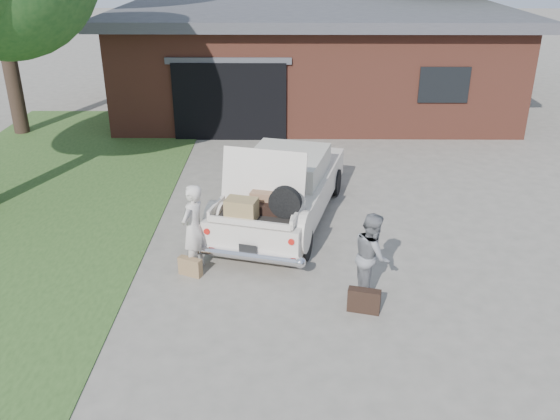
{
  "coord_description": "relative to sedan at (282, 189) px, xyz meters",
  "views": [
    {
      "loc": [
        0.09,
        -8.52,
        5.25
      ],
      "look_at": [
        0.0,
        0.6,
        1.1
      ],
      "focal_mm": 38.0,
      "sensor_mm": 36.0,
      "label": 1
    }
  ],
  "objects": [
    {
      "name": "suitcase_left",
      "position": [
        -1.56,
        -2.24,
        -0.53
      ],
      "size": [
        0.44,
        0.3,
        0.32
      ],
      "primitive_type": "cube",
      "rotation": [
        0.0,
        0.0,
        -0.43
      ],
      "color": "#92704A",
      "rests_on": "ground"
    },
    {
      "name": "suitcase_right",
      "position": [
        1.28,
        -3.31,
        -0.5
      ],
      "size": [
        0.53,
        0.28,
        0.39
      ],
      "primitive_type": "cube",
      "rotation": [
        0.0,
        0.0,
        -0.25
      ],
      "color": "black",
      "rests_on": "ground"
    },
    {
      "name": "woman_right",
      "position": [
        1.43,
        -2.83,
        0.03
      ],
      "size": [
        0.6,
        0.74,
        1.44
      ],
      "primitive_type": "imported",
      "rotation": [
        0.0,
        0.0,
        1.64
      ],
      "color": "slate",
      "rests_on": "ground"
    },
    {
      "name": "woman_left",
      "position": [
        -1.51,
        -2.01,
        0.1
      ],
      "size": [
        0.57,
        0.68,
        1.57
      ],
      "primitive_type": "imported",
      "rotation": [
        0.0,
        0.0,
        -1.98
      ],
      "color": "beige",
      "rests_on": "ground"
    },
    {
      "name": "sedan",
      "position": [
        0.0,
        0.0,
        0.0
      ],
      "size": [
        2.91,
        4.98,
        1.92
      ],
      "rotation": [
        0.0,
        0.0,
        -0.25
      ],
      "color": "beige",
      "rests_on": "ground"
    },
    {
      "name": "house",
      "position": [
        0.96,
        8.94,
        0.98
      ],
      "size": [
        12.8,
        7.8,
        3.3
      ],
      "color": "brown",
      "rests_on": "ground"
    },
    {
      "name": "grass_strip",
      "position": [
        -5.53,
        0.46,
        -0.68
      ],
      "size": [
        6.0,
        16.0,
        0.02
      ],
      "primitive_type": "cube",
      "color": "#2D4C1E",
      "rests_on": "ground"
    },
    {
      "name": "ground",
      "position": [
        -0.03,
        -2.54,
        -0.69
      ],
      "size": [
        90.0,
        90.0,
        0.0
      ],
      "primitive_type": "plane",
      "color": "gray",
      "rests_on": "ground"
    }
  ]
}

